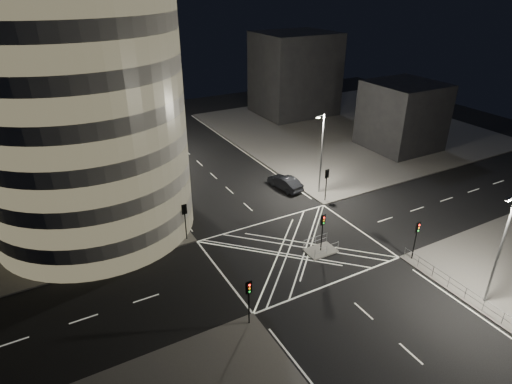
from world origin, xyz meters
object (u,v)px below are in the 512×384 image
traffic_signal_nl (249,295)px  sedan (285,183)px  traffic_signal_fr (327,179)px  traffic_signal_island (323,226)px  street_lamp_right_far (321,151)px  street_lamp_left_far (120,127)px  street_lamp_left_near (160,174)px  street_lamp_right_near (500,247)px  traffic_signal_nr (416,234)px  traffic_signal_fl (185,215)px  central_island (321,251)px

traffic_signal_nl → sedan: (15.20, 18.82, -2.06)m
traffic_signal_fr → traffic_signal_island: size_ratio=1.00×
street_lamp_right_far → sedan: bearing=135.2°
street_lamp_left_far → sedan: bearing=-48.6°
street_lamp_left_near → street_lamp_right_near: size_ratio=1.00×
traffic_signal_nr → street_lamp_right_far: 16.03m
traffic_signal_fl → traffic_signal_fr: 17.60m
traffic_signal_fr → street_lamp_left_near: 19.14m
traffic_signal_fl → traffic_signal_nl: bearing=-90.0°
street_lamp_left_far → street_lamp_right_far: same height
traffic_signal_nl → traffic_signal_fr: same height
traffic_signal_fl → sedan: traffic_signal_fl is taller
traffic_signal_nl → street_lamp_right_far: bearing=40.9°
traffic_signal_fl → street_lamp_left_near: (-0.64, 5.20, 2.63)m
traffic_signal_fr → street_lamp_right_far: street_lamp_right_far is taller
street_lamp_left_near → street_lamp_left_far: size_ratio=1.00×
street_lamp_left_near → street_lamp_left_far: bearing=90.0°
traffic_signal_nr → central_island: bearing=142.1°
central_island → traffic_signal_nr: bearing=-37.9°
traffic_signal_fr → street_lamp_right_near: bearing=-88.2°
street_lamp_left_near → sedan: street_lamp_left_near is taller
traffic_signal_nr → street_lamp_left_near: bearing=134.1°
traffic_signal_fl → street_lamp_right_near: bearing=-48.8°
traffic_signal_fl → traffic_signal_island: 13.62m
street_lamp_left_far → traffic_signal_island: bearing=-70.0°
central_island → traffic_signal_fr: traffic_signal_fr is taller
street_lamp_left_far → sedan: (15.83, -17.98, -4.69)m
central_island → street_lamp_right_far: (7.44, 10.50, 5.47)m
traffic_signal_fr → traffic_signal_nr: size_ratio=1.00×
traffic_signal_fr → street_lamp_right_far: 3.48m
street_lamp_right_far → traffic_signal_fr: bearing=-106.1°
street_lamp_right_far → street_lamp_right_near: same height
street_lamp_right_near → sedan: (-3.04, 26.02, -4.69)m
street_lamp_right_far → street_lamp_right_near: 23.00m
street_lamp_left_far → sedan: size_ratio=1.93×
traffic_signal_island → street_lamp_right_near: size_ratio=0.40×
traffic_signal_fl → traffic_signal_island: size_ratio=1.00×
traffic_signal_nl → street_lamp_right_near: (18.24, -7.20, 2.63)m
traffic_signal_nl → traffic_signal_nr: bearing=0.0°
traffic_signal_island → street_lamp_right_far: (7.44, 10.50, 2.63)m
street_lamp_right_far → traffic_signal_nl: bearing=-139.1°
traffic_signal_nr → street_lamp_right_near: (0.64, -7.20, 2.63)m
traffic_signal_fl → traffic_signal_nr: bearing=-37.7°
traffic_signal_nl → street_lamp_right_near: 19.78m
traffic_signal_island → street_lamp_right_far: 13.13m
street_lamp_left_near → street_lamp_left_far: 18.00m
traffic_signal_nr → sedan: 19.08m
central_island → street_lamp_right_far: bearing=54.7°
traffic_signal_nr → traffic_signal_island: same height
traffic_signal_fr → street_lamp_right_near: (0.64, -20.80, 2.63)m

